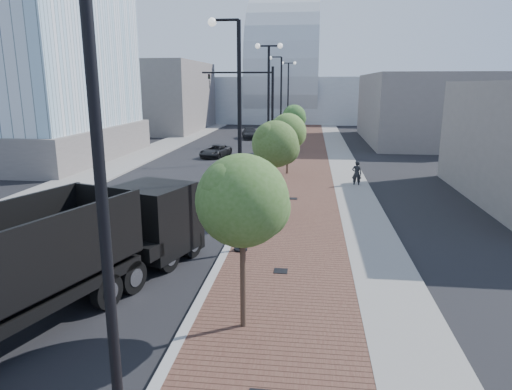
# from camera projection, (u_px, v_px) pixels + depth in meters

# --- Properties ---
(sidewalk) EXTENTS (7.00, 140.00, 0.12)m
(sidewalk) POSITION_uv_depth(u_px,v_px,m) (312.00, 151.00, 47.57)
(sidewalk) COLOR #4C2D23
(sidewalk) RESTS_ON ground
(concrete_strip) EXTENTS (2.40, 140.00, 0.13)m
(concrete_strip) POSITION_uv_depth(u_px,v_px,m) (338.00, 151.00, 47.25)
(concrete_strip) COLOR slate
(concrete_strip) RESTS_ON ground
(curb) EXTENTS (0.30, 140.00, 0.14)m
(curb) POSITION_uv_depth(u_px,v_px,m) (278.00, 150.00, 47.97)
(curb) COLOR gray
(curb) RESTS_ON ground
(west_sidewalk) EXTENTS (4.00, 140.00, 0.12)m
(west_sidewalk) POSITION_uv_depth(u_px,v_px,m) (159.00, 148.00, 49.49)
(west_sidewalk) COLOR slate
(west_sidewalk) RESTS_ON ground
(dump_truck) EXTENTS (6.63, 13.59, 3.53)m
(dump_truck) POSITION_uv_depth(u_px,v_px,m) (90.00, 253.00, 14.82)
(dump_truck) COLOR black
(dump_truck) RESTS_ON ground
(white_sedan) EXTENTS (3.32, 4.82, 1.50)m
(white_sedan) POSITION_uv_depth(u_px,v_px,m) (139.00, 207.00, 23.09)
(white_sedan) COLOR silver
(white_sedan) RESTS_ON ground
(dark_car_mid) EXTENTS (2.83, 4.47, 1.15)m
(dark_car_mid) POSITION_uv_depth(u_px,v_px,m) (216.00, 151.00, 43.79)
(dark_car_mid) COLOR black
(dark_car_mid) RESTS_ON ground
(dark_car_far) EXTENTS (2.84, 4.98, 1.36)m
(dark_car_far) POSITION_uv_depth(u_px,v_px,m) (250.00, 133.00, 58.55)
(dark_car_far) COLOR black
(dark_car_far) RESTS_ON ground
(pedestrian) EXTENTS (0.72, 0.54, 1.79)m
(pedestrian) POSITION_uv_depth(u_px,v_px,m) (357.00, 174.00, 31.04)
(pedestrian) COLOR black
(pedestrian) RESTS_ON ground
(streetlight_0) EXTENTS (1.72, 0.56, 9.28)m
(streetlight_0) POSITION_uv_depth(u_px,v_px,m) (105.00, 234.00, 6.26)
(streetlight_0) COLOR black
(streetlight_0) RESTS_ON ground
(streetlight_1) EXTENTS (1.44, 0.56, 9.21)m
(streetlight_1) POSITION_uv_depth(u_px,v_px,m) (237.00, 149.00, 17.97)
(streetlight_1) COLOR black
(streetlight_1) RESTS_ON ground
(streetlight_2) EXTENTS (1.72, 0.56, 9.28)m
(streetlight_2) POSITION_uv_depth(u_px,v_px,m) (268.00, 116.00, 29.42)
(streetlight_2) COLOR black
(streetlight_2) RESTS_ON ground
(streetlight_3) EXTENTS (1.44, 0.56, 9.21)m
(streetlight_3) POSITION_uv_depth(u_px,v_px,m) (280.00, 112.00, 41.12)
(streetlight_3) COLOR black
(streetlight_3) RESTS_ON ground
(streetlight_4) EXTENTS (1.72, 0.56, 9.28)m
(streetlight_4) POSITION_uv_depth(u_px,v_px,m) (288.00, 102.00, 52.57)
(streetlight_4) COLOR black
(streetlight_4) RESTS_ON ground
(traffic_mast) EXTENTS (5.09, 0.20, 8.00)m
(traffic_mast) POSITION_uv_depth(u_px,v_px,m) (260.00, 111.00, 32.38)
(traffic_mast) COLOR black
(traffic_mast) RESTS_ON ground
(tree_0) EXTENTS (2.54, 2.52, 5.05)m
(tree_0) POSITION_uv_depth(u_px,v_px,m) (244.00, 201.00, 12.20)
(tree_0) COLOR #382619
(tree_0) RESTS_ON ground
(tree_1) EXTENTS (2.40, 2.35, 5.08)m
(tree_1) POSITION_uv_depth(u_px,v_px,m) (276.00, 144.00, 22.79)
(tree_1) COLOR #382619
(tree_1) RESTS_ON ground
(tree_2) EXTENTS (2.81, 2.81, 4.70)m
(tree_2) POSITION_uv_depth(u_px,v_px,m) (288.00, 132.00, 34.50)
(tree_2) COLOR #382619
(tree_2) RESTS_ON ground
(tree_3) EXTENTS (2.39, 2.34, 4.82)m
(tree_3) POSITION_uv_depth(u_px,v_px,m) (295.00, 117.00, 46.00)
(tree_3) COLOR #382619
(tree_3) RESTS_ON ground
(tower_podium) EXTENTS (19.00, 19.00, 3.00)m
(tower_podium) POSITION_uv_depth(u_px,v_px,m) (16.00, 143.00, 42.71)
(tower_podium) COLOR #605A57
(tower_podium) RESTS_ON ground
(convention_center) EXTENTS (50.00, 30.00, 50.00)m
(convention_center) POSITION_uv_depth(u_px,v_px,m) (285.00, 88.00, 90.22)
(convention_center) COLOR #9DA3A6
(convention_center) RESTS_ON ground
(commercial_block_nw) EXTENTS (14.00, 20.00, 10.00)m
(commercial_block_nw) POSITION_uv_depth(u_px,v_px,m) (155.00, 97.00, 68.43)
(commercial_block_nw) COLOR #645E5A
(commercial_block_nw) RESTS_ON ground
(commercial_block_ne) EXTENTS (12.00, 22.00, 8.00)m
(commercial_block_ne) POSITION_uv_depth(u_px,v_px,m) (418.00, 108.00, 54.83)
(commercial_block_ne) COLOR slate
(commercial_block_ne) RESTS_ON ground
(utility_cover_1) EXTENTS (0.50, 0.50, 0.02)m
(utility_cover_1) POSITION_uv_depth(u_px,v_px,m) (281.00, 271.00, 16.81)
(utility_cover_1) COLOR black
(utility_cover_1) RESTS_ON sidewalk
(utility_cover_2) EXTENTS (0.50, 0.50, 0.02)m
(utility_cover_2) POSITION_uv_depth(u_px,v_px,m) (293.00, 199.00, 27.42)
(utility_cover_2) COLOR black
(utility_cover_2) RESTS_ON sidewalk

